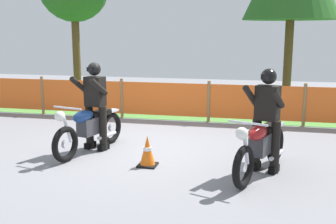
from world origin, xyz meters
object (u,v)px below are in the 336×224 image
at_px(motorcycle_trailing, 89,128).
at_px(rider_lead, 267,117).
at_px(motorcycle_lead, 261,146).
at_px(rider_trailing, 95,103).
at_px(traffic_cone, 147,151).

height_order(motorcycle_trailing, rider_lead, rider_lead).
distance_m(motorcycle_lead, motorcycle_trailing, 3.23).
distance_m(motorcycle_trailing, rider_trailing, 0.49).
xyz_separation_m(motorcycle_lead, rider_trailing, (-3.13, 0.78, 0.44)).
bearing_deg(motorcycle_trailing, motorcycle_lead, 93.68).
bearing_deg(motorcycle_trailing, traffic_cone, 80.81).
distance_m(motorcycle_trailing, rider_lead, 3.29).
height_order(motorcycle_lead, traffic_cone, motorcycle_lead).
height_order(rider_trailing, traffic_cone, rider_trailing).
distance_m(motorcycle_lead, rider_lead, 0.49).
bearing_deg(rider_trailing, traffic_cone, 73.08).
bearing_deg(traffic_cone, motorcycle_lead, -0.84).
xyz_separation_m(motorcycle_trailing, rider_lead, (3.24, -0.40, 0.45)).
distance_m(motorcycle_lead, traffic_cone, 1.89).
xyz_separation_m(motorcycle_lead, traffic_cone, (-1.88, 0.03, -0.22)).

